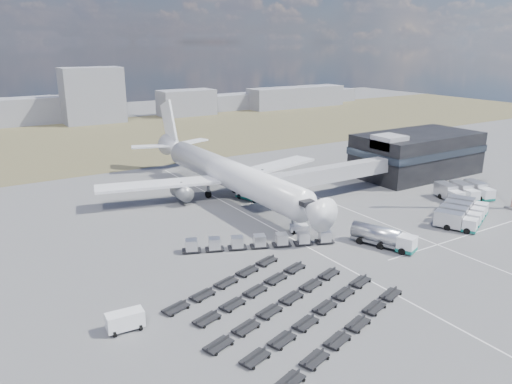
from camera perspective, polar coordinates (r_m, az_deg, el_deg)
ground at (r=78.60m, az=8.09°, el=-6.49°), size 420.00×420.00×0.00m
grass_strip at (r=174.01m, az=-16.02°, el=5.91°), size 420.00×90.00×0.01m
lane_markings at (r=86.81m, az=11.76°, el=-4.39°), size 47.12×110.00×0.01m
terminal at (r=126.05m, az=17.87°, el=4.25°), size 30.40×16.40×11.00m
jet_bridge at (r=101.49m, az=7.66°, el=1.91°), size 30.30×3.80×7.05m
airliner at (r=102.28m, az=-3.54°, el=2.28°), size 51.59×64.53×17.62m
fuel_tanker at (r=80.61m, az=14.32°, el=-4.99°), size 5.96×10.46×3.30m
pushback_tug at (r=84.43m, az=4.91°, el=-4.20°), size 3.42×2.79×1.38m
utility_van at (r=58.97m, az=-14.72°, el=-14.09°), size 4.23×2.14×2.21m
catering_truck at (r=101.54m, az=-0.79°, el=-0.13°), size 3.76×5.97×2.55m
service_trucks_near at (r=96.50m, az=22.47°, el=-2.23°), size 14.28×11.51×2.79m
service_trucks_far at (r=110.40m, az=22.67°, el=0.08°), size 11.31×9.78×2.91m
uld_row at (r=77.97m, az=0.41°, el=-5.63°), size 22.84×10.74×1.86m
baggage_dollies at (r=61.72m, az=3.21°, el=-12.79°), size 28.96×26.36×0.78m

